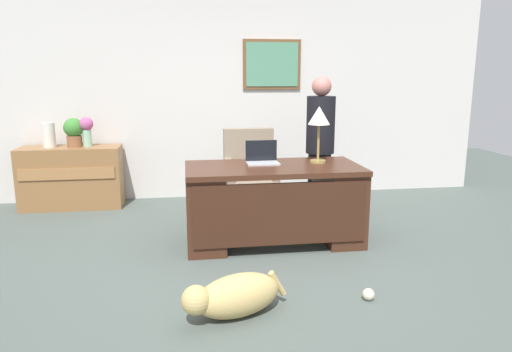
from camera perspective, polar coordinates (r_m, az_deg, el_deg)
ground_plane at (r=4.26m, az=0.66°, el=-10.76°), size 12.00×12.00×0.00m
back_wall at (r=6.51m, az=-2.94°, el=9.45°), size 7.00×0.16×2.70m
desk at (r=4.70m, az=2.13°, el=-3.12°), size 1.71×0.84×0.78m
credenza at (r=6.42m, az=-21.28°, el=-0.13°), size 1.23×0.50×0.77m
armchair at (r=5.63m, az=-0.68°, el=-0.06°), size 0.60×0.59×1.02m
person_standing at (r=5.43m, az=7.71°, el=3.40°), size 0.32×0.32×1.64m
dog_lying at (r=3.39m, az=-2.72°, el=-14.21°), size 0.77×0.50×0.30m
laptop at (r=4.76m, az=0.74°, el=2.22°), size 0.32×0.22×0.23m
desk_lamp at (r=4.79m, az=7.60°, el=6.82°), size 0.22×0.22×0.57m
vase_with_flowers at (r=6.28m, az=-19.73°, el=5.37°), size 0.17×0.17×0.37m
vase_empty at (r=6.39m, az=-23.66°, el=4.54°), size 0.15×0.15×0.31m
potted_plant at (r=6.31m, az=-21.09°, el=5.07°), size 0.24×0.24×0.36m
dog_toy_ball at (r=3.75m, az=13.38°, el=-13.69°), size 0.09×0.09×0.09m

